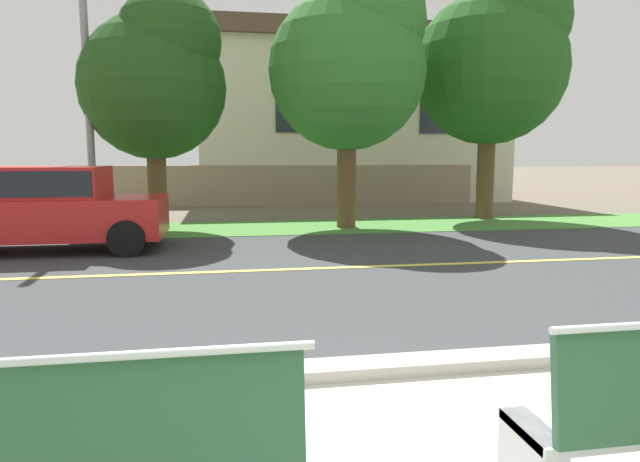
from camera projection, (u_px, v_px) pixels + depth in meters
ground_plane at (275, 253)px, 9.88m from camera, size 140.00×140.00×0.00m
curb_edge at (339, 370)px, 4.35m from camera, size 44.00×0.30×0.11m
street_asphalt at (284, 270)px, 8.41m from camera, size 52.00×8.00×0.01m
road_centre_line at (284, 270)px, 8.41m from camera, size 48.00×0.14×0.01m
far_verge_grass at (262, 228)px, 13.31m from camera, size 48.00×2.80×0.02m
car_red_near at (41, 205)px, 9.95m from camera, size 4.30×1.86×1.54m
streetlamp at (88, 54)px, 11.97m from camera, size 0.24×2.10×6.83m
shade_tree_far_left at (157, 76)px, 12.47m from camera, size 3.29×3.29×5.42m
shade_tree_left at (353, 59)px, 12.82m from camera, size 3.69×3.69×6.09m
shade_tree_centre at (496, 57)px, 14.65m from camera, size 4.05×4.05×6.68m
garden_wall at (292, 186)px, 19.14m from camera, size 13.00×0.36×1.40m
house_across_street at (345, 118)px, 22.35m from camera, size 12.34×6.91×6.36m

